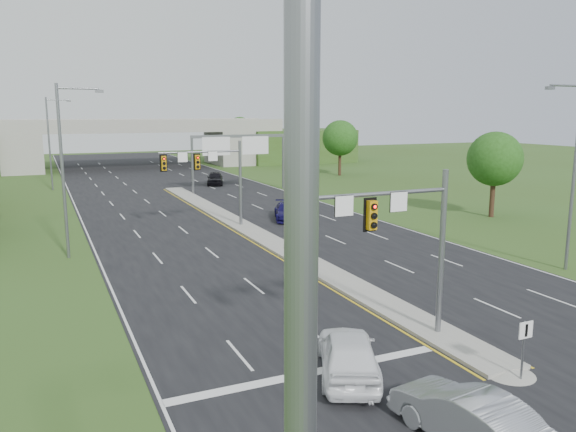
# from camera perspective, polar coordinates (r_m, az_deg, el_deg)

# --- Properties ---
(ground) EXTENTS (240.00, 240.00, 0.00)m
(ground) POSITION_cam_1_polar(r_m,az_deg,el_deg) (24.97, 14.94, -11.61)
(ground) COLOR #354F1C
(ground) RESTS_ON ground
(road) EXTENTS (24.00, 160.00, 0.02)m
(road) POSITION_cam_1_polar(r_m,az_deg,el_deg) (55.64, -8.20, 0.83)
(road) COLOR black
(road) RESTS_ON ground
(median) EXTENTS (2.00, 54.00, 0.16)m
(median) POSITION_cam_1_polar(r_m,az_deg,el_deg) (44.39, -3.95, -1.42)
(median) COLOR gray
(median) RESTS_ON road
(median_nose) EXTENTS (2.00, 2.00, 0.16)m
(median_nose) POSITION_cam_1_polar(r_m,az_deg,el_deg) (22.25, 21.61, -14.55)
(median_nose) COLOR gray
(median_nose) RESTS_ON road
(lane_markings) EXTENTS (23.72, 160.00, 0.01)m
(lane_markings) POSITION_cam_1_polar(r_m,az_deg,el_deg) (49.72, -6.94, -0.27)
(lane_markings) COLOR gold
(lane_markings) RESTS_ON road
(signal_mast_near) EXTENTS (6.62, 0.60, 7.00)m
(signal_mast_near) POSITION_cam_1_polar(r_m,az_deg,el_deg) (22.22, 11.07, -1.44)
(signal_mast_near) COLOR slate
(signal_mast_near) RESTS_ON ground
(signal_mast_far) EXTENTS (6.62, 0.60, 7.00)m
(signal_mast_far) POSITION_cam_1_polar(r_m,az_deg,el_deg) (44.79, -7.60, 4.61)
(signal_mast_far) COLOR slate
(signal_mast_far) RESTS_ON ground
(keep_right_sign) EXTENTS (0.60, 0.13, 2.20)m
(keep_right_sign) POSITION_cam_1_polar(r_m,az_deg,el_deg) (21.37, 22.89, -11.56)
(keep_right_sign) COLOR slate
(keep_right_sign) RESTS_ON ground
(sign_gantry) EXTENTS (11.58, 0.44, 6.67)m
(sign_gantry) POSITION_cam_1_polar(r_m,az_deg,el_deg) (66.46, -5.10, 7.00)
(sign_gantry) COLOR slate
(sign_gantry) RESTS_ON ground
(overpass) EXTENTS (80.00, 14.00, 8.10)m
(overpass) POSITION_cam_1_polar(r_m,az_deg,el_deg) (99.11, -15.47, 6.83)
(overpass) COLOR gray
(overpass) RESTS_ON ground
(lightpole_l_mid) EXTENTS (2.85, 0.25, 11.00)m
(lightpole_l_mid) POSITION_cam_1_polar(r_m,az_deg,el_deg) (37.99, -21.68, 5.01)
(lightpole_l_mid) COLOR slate
(lightpole_l_mid) RESTS_ON ground
(lightpole_l_far) EXTENTS (2.85, 0.25, 11.00)m
(lightpole_l_far) POSITION_cam_1_polar(r_m,az_deg,el_deg) (72.91, -22.96, 7.20)
(lightpole_l_far) COLOR slate
(lightpole_l_far) RESTS_ON ground
(lightpole_r_near) EXTENTS (2.85, 0.25, 11.00)m
(lightpole_r_near) POSITION_cam_1_polar(r_m,az_deg,el_deg) (36.37, 26.92, 4.41)
(lightpole_r_near) COLOR slate
(lightpole_r_near) RESTS_ON ground
(lightpole_r_far) EXTENTS (2.85, 0.25, 11.00)m
(lightpole_r_far) POSITION_cam_1_polar(r_m,az_deg,el_deg) (64.39, 1.95, 7.69)
(lightpole_r_far) COLOR slate
(lightpole_r_far) RESTS_ON ground
(tree_r_near) EXTENTS (4.80, 4.80, 7.60)m
(tree_r_near) POSITION_cam_1_polar(r_m,az_deg,el_deg) (52.96, 20.27, 5.44)
(tree_r_near) COLOR #382316
(tree_r_near) RESTS_ON ground
(tree_r_mid) EXTENTS (5.20, 5.20, 8.12)m
(tree_r_mid) POSITION_cam_1_polar(r_m,az_deg,el_deg) (83.58, 5.32, 7.88)
(tree_r_mid) COLOR #382316
(tree_r_mid) RESTS_ON ground
(tree_back_c) EXTENTS (5.60, 5.60, 8.32)m
(tree_back_c) POSITION_cam_1_polar(r_m,az_deg,el_deg) (118.44, -4.91, 8.65)
(tree_back_c) COLOR #382316
(tree_back_c) RESTS_ON ground
(tree_back_d) EXTENTS (6.00, 6.00, 8.85)m
(tree_back_d) POSITION_cam_1_polar(r_m,az_deg,el_deg) (123.73, 1.30, 8.91)
(tree_back_d) COLOR #382316
(tree_back_d) RESTS_ON ground
(car_white) EXTENTS (3.90, 5.35, 1.69)m
(car_white) POSITION_cam_1_polar(r_m,az_deg,el_deg) (20.51, 6.15, -13.68)
(car_white) COLOR white
(car_white) RESTS_ON road
(car_silver) EXTENTS (2.40, 5.07, 1.61)m
(car_silver) POSITION_cam_1_polar(r_m,az_deg,el_deg) (17.46, 17.86, -18.89)
(car_silver) COLOR #A7A9AE
(car_silver) RESTS_ON road
(car_far_b) EXTENTS (3.67, 5.45, 1.47)m
(car_far_b) POSITION_cam_1_polar(r_m,az_deg,el_deg) (48.83, -0.11, 0.48)
(car_far_b) COLOR #100B42
(car_far_b) RESTS_ON road
(car_far_c) EXTENTS (3.36, 5.25, 1.66)m
(car_far_c) POSITION_cam_1_polar(r_m,az_deg,el_deg) (73.29, -7.42, 3.83)
(car_far_c) COLOR black
(car_far_c) RESTS_ON road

